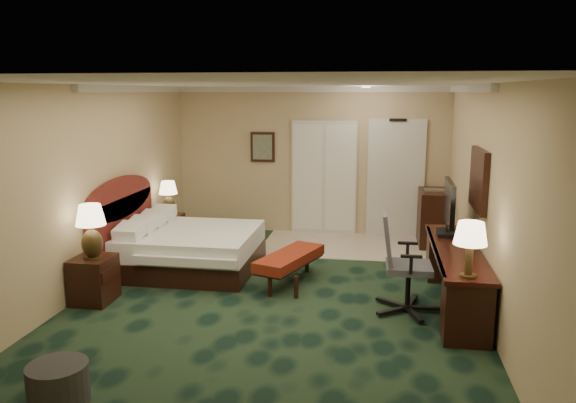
% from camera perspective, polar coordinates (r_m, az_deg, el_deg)
% --- Properties ---
extents(floor, '(5.00, 7.50, 0.00)m').
position_cam_1_polar(floor, '(7.10, -1.50, -10.45)').
color(floor, black).
rests_on(floor, ground).
extents(ceiling, '(5.00, 7.50, 0.00)m').
position_cam_1_polar(ceiling, '(6.61, -1.62, 11.89)').
color(ceiling, white).
rests_on(ceiling, wall_back).
extents(wall_back, '(5.00, 0.00, 2.70)m').
position_cam_1_polar(wall_back, '(10.39, 2.34, 4.13)').
color(wall_back, '#CBB084').
rests_on(wall_back, ground).
extents(wall_front, '(5.00, 0.00, 2.70)m').
position_cam_1_polar(wall_front, '(3.26, -14.31, -11.95)').
color(wall_front, '#CBB084').
rests_on(wall_front, ground).
extents(wall_left, '(0.00, 7.50, 2.70)m').
position_cam_1_polar(wall_left, '(7.60, -20.42, 0.86)').
color(wall_left, '#CBB084').
rests_on(wall_left, ground).
extents(wall_right, '(0.00, 7.50, 2.70)m').
position_cam_1_polar(wall_right, '(6.73, 19.86, -0.35)').
color(wall_right, '#CBB084').
rests_on(wall_right, ground).
extents(crown_molding, '(5.00, 7.50, 0.10)m').
position_cam_1_polar(crown_molding, '(6.61, -1.61, 11.46)').
color(crown_molding, silver).
rests_on(crown_molding, wall_back).
extents(tile_patch, '(3.20, 1.70, 0.01)m').
position_cam_1_polar(tile_patch, '(9.75, 6.94, -4.47)').
color(tile_patch, beige).
rests_on(tile_patch, ground).
extents(headboard, '(0.12, 2.00, 1.40)m').
position_cam_1_polar(headboard, '(8.56, -16.50, -2.25)').
color(headboard, '#531C12').
rests_on(headboard, ground).
extents(entry_door, '(1.02, 0.06, 2.18)m').
position_cam_1_polar(entry_door, '(10.33, 10.88, 2.22)').
color(entry_door, silver).
rests_on(entry_door, ground).
extents(closet_doors, '(1.20, 0.06, 2.10)m').
position_cam_1_polar(closet_doors, '(10.36, 3.67, 2.42)').
color(closet_doors, silver).
rests_on(closet_doors, ground).
extents(wall_art, '(0.45, 0.06, 0.55)m').
position_cam_1_polar(wall_art, '(10.47, -2.59, 5.55)').
color(wall_art, '#4F6059').
rests_on(wall_art, wall_back).
extents(wall_mirror, '(0.05, 0.95, 0.75)m').
position_cam_1_polar(wall_mirror, '(7.27, 18.81, 2.13)').
color(wall_mirror, white).
rests_on(wall_mirror, wall_right).
extents(bed, '(1.88, 1.74, 0.60)m').
position_cam_1_polar(bed, '(8.49, -9.71, -4.86)').
color(bed, white).
rests_on(bed, ground).
extents(nightstand_near, '(0.46, 0.53, 0.58)m').
position_cam_1_polar(nightstand_near, '(7.52, -19.13, -7.51)').
color(nightstand_near, black).
rests_on(nightstand_near, ground).
extents(nightstand_far, '(0.44, 0.51, 0.55)m').
position_cam_1_polar(nightstand_far, '(9.77, -12.05, -2.97)').
color(nightstand_far, black).
rests_on(nightstand_far, ground).
extents(lamp_near, '(0.37, 0.37, 0.68)m').
position_cam_1_polar(lamp_near, '(7.30, -19.34, -2.92)').
color(lamp_near, black).
rests_on(lamp_near, nightstand_near).
extents(lamp_far, '(0.32, 0.32, 0.58)m').
position_cam_1_polar(lamp_far, '(9.69, -12.05, 0.35)').
color(lamp_far, black).
rests_on(lamp_far, nightstand_far).
extents(bed_bench, '(0.85, 1.36, 0.43)m').
position_cam_1_polar(bed_bench, '(7.78, 0.17, -6.80)').
color(bed_bench, maroon).
rests_on(bed_bench, ground).
extents(ottoman, '(0.56, 0.56, 0.36)m').
position_cam_1_polar(ottoman, '(5.33, -22.29, -16.84)').
color(ottoman, '#2F2F32').
rests_on(ottoman, ground).
extents(desk, '(0.54, 2.53, 0.73)m').
position_cam_1_polar(desk, '(7.26, 16.56, -7.38)').
color(desk, black).
rests_on(desk, ground).
extents(tv, '(0.09, 0.93, 0.72)m').
position_cam_1_polar(tv, '(7.72, 16.03, -0.67)').
color(tv, black).
rests_on(tv, desk).
extents(desk_lamp, '(0.39, 0.39, 0.59)m').
position_cam_1_polar(desk_lamp, '(6.04, 17.97, -4.64)').
color(desk_lamp, black).
rests_on(desk_lamp, desk).
extents(desk_chair, '(0.72, 0.68, 1.21)m').
position_cam_1_polar(desk_chair, '(6.86, 12.19, -6.12)').
color(desk_chair, '#48474C').
rests_on(desk_chair, ground).
extents(minibar, '(0.50, 0.90, 0.95)m').
position_cam_1_polar(minibar, '(9.97, 14.57, -1.63)').
color(minibar, black).
rests_on(minibar, ground).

